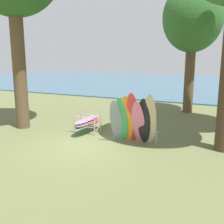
{
  "coord_description": "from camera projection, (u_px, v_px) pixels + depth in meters",
  "views": [
    {
      "loc": [
        5.44,
        -8.58,
        3.49
      ],
      "look_at": [
        0.42,
        1.83,
        1.1
      ],
      "focal_mm": 42.02,
      "sensor_mm": 36.0,
      "label": 1
    }
  ],
  "objects": [
    {
      "name": "board_storage_rack",
      "position": [
        87.0,
        122.0,
        12.41
      ],
      "size": [
        1.15,
        2.13,
        1.25
      ],
      "color": "#9EA0A5",
      "rests_on": "ground"
    },
    {
      "name": "leaning_board_pile",
      "position": [
        133.0,
        120.0,
        10.67
      ],
      "size": [
        2.02,
        0.97,
        2.18
      ],
      "color": "gray",
      "rests_on": "ground"
    },
    {
      "name": "lake_water",
      "position": [
        195.0,
        83.0,
        36.91
      ],
      "size": [
        80.0,
        36.0,
        0.1
      ],
      "primitive_type": "cube",
      "color": "#38607A",
      "rests_on": "ground"
    },
    {
      "name": "ground_plane",
      "position": [
        83.0,
        146.0,
        10.59
      ],
      "size": [
        80.0,
        80.0,
        0.0
      ],
      "primitive_type": "plane",
      "color": "#60663D"
    },
    {
      "name": "tree_far_left_back",
      "position": [
        193.0,
        19.0,
        16.08
      ],
      "size": [
        3.68,
        3.68,
        8.05
      ],
      "color": "brown",
      "rests_on": "ground"
    }
  ]
}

